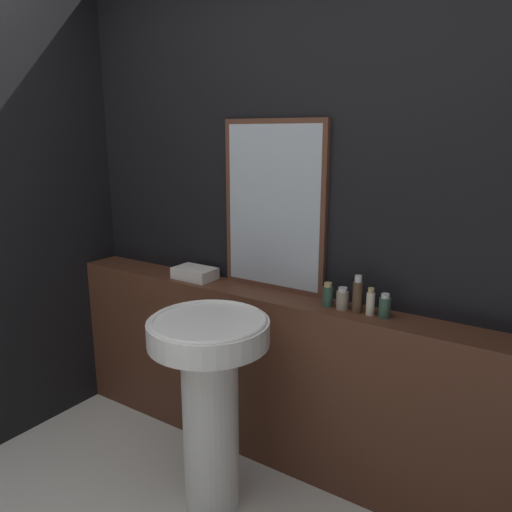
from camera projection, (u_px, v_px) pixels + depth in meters
wall_back at (282, 217)px, 2.49m from camera, size 8.00×0.06×2.50m
vanity_counter at (266, 375)px, 2.57m from camera, size 2.47×0.22×0.89m
pedestal_sink at (210, 388)px, 2.16m from camera, size 0.52×0.52×0.91m
mirror at (274, 207)px, 2.45m from camera, size 0.57×0.03×0.84m
towel_stack at (195, 273)px, 2.71m from camera, size 0.23×0.15×0.06m
shampoo_bottle at (328, 295)px, 2.28m from camera, size 0.05×0.05×0.11m
conditioner_bottle at (342, 299)px, 2.24m from camera, size 0.06×0.06×0.10m
lotion_bottle at (358, 295)px, 2.19m from camera, size 0.04×0.04×0.17m
body_wash_bottle at (371, 302)px, 2.17m from camera, size 0.04×0.04×0.12m
hand_soap_bottle at (385, 307)px, 2.13m from camera, size 0.05×0.05×0.11m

